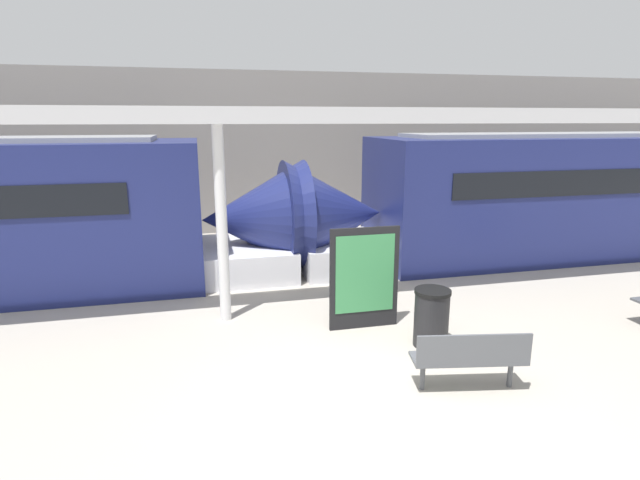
{
  "coord_description": "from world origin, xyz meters",
  "views": [
    {
      "loc": [
        -2.05,
        -5.18,
        3.55
      ],
      "look_at": [
        0.03,
        3.41,
        1.4
      ],
      "focal_mm": 28.0,
      "sensor_mm": 36.0,
      "label": 1
    }
  ],
  "objects_px": {
    "bench_near": "(470,356)",
    "support_column_near": "(222,226)",
    "trash_bin": "(431,318)",
    "train_left": "(601,195)",
    "poster_board": "(364,278)"
  },
  "relations": [
    {
      "from": "bench_near",
      "to": "support_column_near",
      "type": "relative_size",
      "value": 0.45
    },
    {
      "from": "train_left",
      "to": "support_column_near",
      "type": "bearing_deg",
      "value": -165.29
    },
    {
      "from": "trash_bin",
      "to": "support_column_near",
      "type": "distance_m",
      "value": 3.87
    },
    {
      "from": "bench_near",
      "to": "poster_board",
      "type": "xyz_separation_m",
      "value": [
        -0.69,
        2.34,
        0.39
      ]
    },
    {
      "from": "trash_bin",
      "to": "train_left",
      "type": "bearing_deg",
      "value": 32.39
    },
    {
      "from": "train_left",
      "to": "bench_near",
      "type": "xyz_separation_m",
      "value": [
        -7.37,
        -6.0,
        -1.01
      ]
    },
    {
      "from": "bench_near",
      "to": "support_column_near",
      "type": "xyz_separation_m",
      "value": [
        -3.01,
        3.28,
        1.22
      ]
    },
    {
      "from": "bench_near",
      "to": "train_left",
      "type": "bearing_deg",
      "value": 49.66
    },
    {
      "from": "support_column_near",
      "to": "bench_near",
      "type": "bearing_deg",
      "value": -47.39
    },
    {
      "from": "poster_board",
      "to": "bench_near",
      "type": "bearing_deg",
      "value": -73.48
    },
    {
      "from": "bench_near",
      "to": "trash_bin",
      "type": "xyz_separation_m",
      "value": [
        0.13,
        1.41,
        -0.04
      ]
    },
    {
      "from": "train_left",
      "to": "support_column_near",
      "type": "height_order",
      "value": "support_column_near"
    },
    {
      "from": "poster_board",
      "to": "support_column_near",
      "type": "xyz_separation_m",
      "value": [
        -2.32,
        0.94,
        0.83
      ]
    },
    {
      "from": "train_left",
      "to": "bench_near",
      "type": "distance_m",
      "value": 9.55
    },
    {
      "from": "train_left",
      "to": "support_column_near",
      "type": "relative_size",
      "value": 5.04
    }
  ]
}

